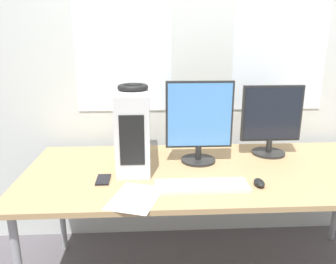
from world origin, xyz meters
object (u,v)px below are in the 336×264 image
object	(u,v)px
monitor_main	(199,121)
cell_phone	(103,180)
mouse	(259,183)
monitor_right_near	(271,120)
pc_tower	(134,128)
headphones	(133,87)
keyboard	(202,186)

from	to	relation	value
monitor_main	cell_phone	distance (m)	0.66
monitor_main	mouse	world-z (taller)	monitor_main
monitor_right_near	pc_tower	bearing A→B (deg)	-171.93
headphones	keyboard	xyz separation A→B (m)	(0.35, -0.36, -0.46)
monitor_right_near	cell_phone	size ratio (longest dim) A/B	3.45
pc_tower	mouse	distance (m)	0.77
keyboard	monitor_main	bearing A→B (deg)	84.43
keyboard	pc_tower	bearing A→B (deg)	134.61
keyboard	mouse	bearing A→B (deg)	1.40
monitor_main	cell_phone	xyz separation A→B (m)	(-0.55, -0.26, -0.25)
pc_tower	monitor_main	xyz separation A→B (m)	(0.39, 0.02, 0.03)
pc_tower	mouse	world-z (taller)	pc_tower
monitor_main	headphones	bearing A→B (deg)	-177.78
mouse	monitor_main	bearing A→B (deg)	125.93
monitor_right_near	mouse	size ratio (longest dim) A/B	4.93
headphones	keyboard	bearing A→B (deg)	-45.45
pc_tower	monitor_right_near	size ratio (longest dim) A/B	1.10
pc_tower	cell_phone	distance (m)	0.36
headphones	pc_tower	bearing A→B (deg)	-90.00
headphones	keyboard	world-z (taller)	headphones
headphones	cell_phone	bearing A→B (deg)	-123.54
headphones	mouse	xyz separation A→B (m)	(0.66, -0.35, -0.45)
mouse	monitor_right_near	bearing A→B (deg)	65.41
monitor_main	cell_phone	size ratio (longest dim) A/B	3.78
headphones	monitor_main	distance (m)	0.44
mouse	cell_phone	distance (m)	0.83
monitor_main	cell_phone	bearing A→B (deg)	-154.94
monitor_main	keyboard	bearing A→B (deg)	-95.57
monitor_right_near	cell_phone	world-z (taller)	monitor_right_near
keyboard	headphones	bearing A→B (deg)	134.55
pc_tower	headphones	distance (m)	0.24
headphones	monitor_right_near	xyz separation A→B (m)	(0.87, 0.12, -0.23)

